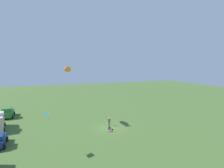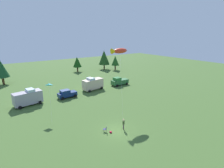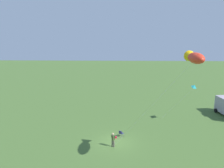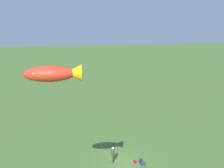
{
  "view_description": "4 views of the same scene",
  "coord_description": "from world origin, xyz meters",
  "px_view_note": "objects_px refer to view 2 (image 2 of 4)",
  "views": [
    {
      "loc": [
        -30.08,
        11.47,
        11.94
      ],
      "look_at": [
        1.34,
        -0.92,
        8.27
      ],
      "focal_mm": 28.0,
      "sensor_mm": 36.0,
      "label": 1
    },
    {
      "loc": [
        -13.94,
        -18.9,
        14.17
      ],
      "look_at": [
        0.19,
        1.54,
        6.99
      ],
      "focal_mm": 28.0,
      "sensor_mm": 36.0,
      "label": 2
    },
    {
      "loc": [
        24.72,
        0.35,
        13.29
      ],
      "look_at": [
        0.7,
        -0.35,
        7.6
      ],
      "focal_mm": 35.0,
      "sensor_mm": 36.0,
      "label": 3
    },
    {
      "loc": [
        4.01,
        22.17,
        15.01
      ],
      "look_at": [
        1.56,
        2.73,
        9.07
      ],
      "focal_mm": 42.0,
      "sensor_mm": 36.0,
      "label": 4
    }
  ],
  "objects_px": {
    "truck_green_flatbed": "(119,81)",
    "kite_delta_teal": "(49,84)",
    "kite_large_fish": "(119,51)",
    "backpack_on_grass": "(111,132)",
    "car_navy_hatch": "(67,94)",
    "van_motorhome_grey": "(28,97)",
    "folding_chair": "(105,129)",
    "person_kite_flyer": "(123,123)",
    "van_camper_beige": "(93,84)"
  },
  "relations": [
    {
      "from": "truck_green_flatbed",
      "to": "folding_chair",
      "type": "bearing_deg",
      "value": 46.9
    },
    {
      "from": "person_kite_flyer",
      "to": "car_navy_hatch",
      "type": "distance_m",
      "value": 18.42
    },
    {
      "from": "person_kite_flyer",
      "to": "van_camper_beige",
      "type": "relative_size",
      "value": 0.31
    },
    {
      "from": "folding_chair",
      "to": "car_navy_hatch",
      "type": "bearing_deg",
      "value": -52.06
    },
    {
      "from": "kite_large_fish",
      "to": "backpack_on_grass",
      "type": "bearing_deg",
      "value": -133.13
    },
    {
      "from": "backpack_on_grass",
      "to": "van_camper_beige",
      "type": "bearing_deg",
      "value": 68.45
    },
    {
      "from": "truck_green_flatbed",
      "to": "kite_large_fish",
      "type": "distance_m",
      "value": 18.6
    },
    {
      "from": "van_motorhome_grey",
      "to": "folding_chair",
      "type": "bearing_deg",
      "value": -74.94
    },
    {
      "from": "person_kite_flyer",
      "to": "folding_chair",
      "type": "distance_m",
      "value": 2.88
    },
    {
      "from": "car_navy_hatch",
      "to": "backpack_on_grass",
      "type": "bearing_deg",
      "value": 87.25
    },
    {
      "from": "backpack_on_grass",
      "to": "van_camper_beige",
      "type": "height_order",
      "value": "van_camper_beige"
    },
    {
      "from": "backpack_on_grass",
      "to": "van_camper_beige",
      "type": "relative_size",
      "value": 0.06
    },
    {
      "from": "backpack_on_grass",
      "to": "kite_delta_teal",
      "type": "xyz_separation_m",
      "value": [
        -5.25,
        11.44,
        5.53
      ]
    },
    {
      "from": "person_kite_flyer",
      "to": "van_motorhome_grey",
      "type": "distance_m",
      "value": 21.25
    },
    {
      "from": "person_kite_flyer",
      "to": "van_camper_beige",
      "type": "xyz_separation_m",
      "value": [
        5.63,
        20.03,
        0.62
      ]
    },
    {
      "from": "car_navy_hatch",
      "to": "truck_green_flatbed",
      "type": "relative_size",
      "value": 0.85
    },
    {
      "from": "van_camper_beige",
      "to": "van_motorhome_grey",
      "type": "bearing_deg",
      "value": -3.36
    },
    {
      "from": "backpack_on_grass",
      "to": "van_camper_beige",
      "type": "xyz_separation_m",
      "value": [
        7.81,
        19.78,
        1.53
      ]
    },
    {
      "from": "car_navy_hatch",
      "to": "kite_large_fish",
      "type": "distance_m",
      "value": 16.37
    },
    {
      "from": "backpack_on_grass",
      "to": "van_motorhome_grey",
      "type": "height_order",
      "value": "van_motorhome_grey"
    },
    {
      "from": "backpack_on_grass",
      "to": "truck_green_flatbed",
      "type": "bearing_deg",
      "value": 50.15
    },
    {
      "from": "kite_delta_teal",
      "to": "backpack_on_grass",
      "type": "bearing_deg",
      "value": -65.35
    },
    {
      "from": "folding_chair",
      "to": "van_camper_beige",
      "type": "xyz_separation_m",
      "value": [
        8.29,
        19.07,
        1.16
      ]
    },
    {
      "from": "van_motorhome_grey",
      "to": "kite_delta_teal",
      "type": "xyz_separation_m",
      "value": [
        2.74,
        -6.96,
        4.0
      ]
    },
    {
      "from": "backpack_on_grass",
      "to": "kite_large_fish",
      "type": "bearing_deg",
      "value": 46.87
    },
    {
      "from": "person_kite_flyer",
      "to": "folding_chair",
      "type": "height_order",
      "value": "person_kite_flyer"
    },
    {
      "from": "van_motorhome_grey",
      "to": "van_camper_beige",
      "type": "xyz_separation_m",
      "value": [
        15.79,
        1.38,
        0.0
      ]
    },
    {
      "from": "folding_chair",
      "to": "backpack_on_grass",
      "type": "distance_m",
      "value": 0.94
    },
    {
      "from": "kite_delta_teal",
      "to": "car_navy_hatch",
      "type": "bearing_deg",
      "value": 51.1
    },
    {
      "from": "kite_large_fish",
      "to": "van_camper_beige",
      "type": "bearing_deg",
      "value": 84.32
    },
    {
      "from": "van_motorhome_grey",
      "to": "backpack_on_grass",
      "type": "bearing_deg",
      "value": -74.47
    },
    {
      "from": "backpack_on_grass",
      "to": "van_motorhome_grey",
      "type": "distance_m",
      "value": 20.12
    },
    {
      "from": "kite_large_fish",
      "to": "van_motorhome_grey",
      "type": "bearing_deg",
      "value": 141.81
    },
    {
      "from": "kite_delta_teal",
      "to": "truck_green_flatbed",
      "type": "bearing_deg",
      "value": 20.27
    },
    {
      "from": "kite_large_fish",
      "to": "kite_delta_teal",
      "type": "distance_m",
      "value": 13.75
    },
    {
      "from": "van_motorhome_grey",
      "to": "car_navy_hatch",
      "type": "bearing_deg",
      "value": -10.44
    },
    {
      "from": "truck_green_flatbed",
      "to": "backpack_on_grass",
      "type": "bearing_deg",
      "value": 48.79
    },
    {
      "from": "truck_green_flatbed",
      "to": "kite_large_fish",
      "type": "relative_size",
      "value": 0.43
    },
    {
      "from": "truck_green_flatbed",
      "to": "kite_large_fish",
      "type": "bearing_deg",
      "value": 50.79
    },
    {
      "from": "truck_green_flatbed",
      "to": "van_motorhome_grey",
      "type": "bearing_deg",
      "value": 0.87
    },
    {
      "from": "car_navy_hatch",
      "to": "van_camper_beige",
      "type": "relative_size",
      "value": 0.75
    },
    {
      "from": "van_camper_beige",
      "to": "kite_delta_teal",
      "type": "bearing_deg",
      "value": 24.22
    },
    {
      "from": "van_motorhome_grey",
      "to": "kite_delta_teal",
      "type": "height_order",
      "value": "kite_delta_teal"
    },
    {
      "from": "car_navy_hatch",
      "to": "kite_large_fish",
      "type": "relative_size",
      "value": 0.37
    },
    {
      "from": "truck_green_flatbed",
      "to": "kite_delta_teal",
      "type": "relative_size",
      "value": 0.85
    },
    {
      "from": "van_camper_beige",
      "to": "kite_large_fish",
      "type": "bearing_deg",
      "value": 75.98
    },
    {
      "from": "backpack_on_grass",
      "to": "truck_green_flatbed",
      "type": "height_order",
      "value": "truck_green_flatbed"
    },
    {
      "from": "person_kite_flyer",
      "to": "folding_chair",
      "type": "relative_size",
      "value": 2.12
    },
    {
      "from": "backpack_on_grass",
      "to": "kite_delta_teal",
      "type": "relative_size",
      "value": 0.05
    },
    {
      "from": "car_navy_hatch",
      "to": "kite_large_fish",
      "type": "xyz_separation_m",
      "value": [
        6.45,
        -11.07,
        10.19
      ]
    }
  ]
}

